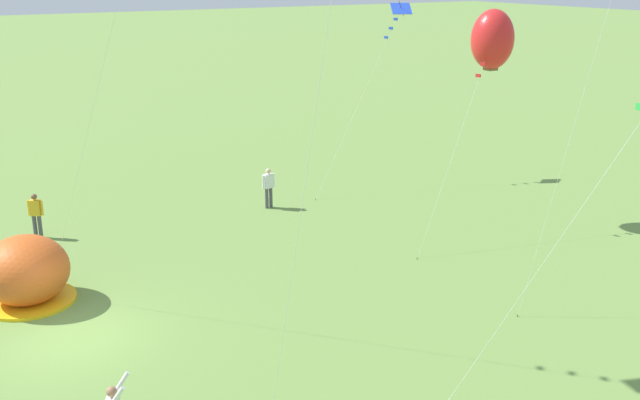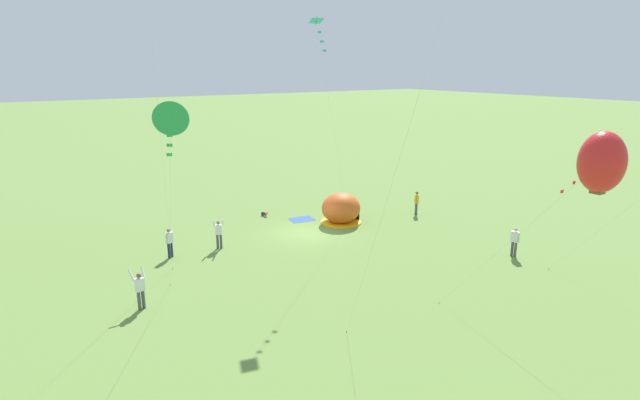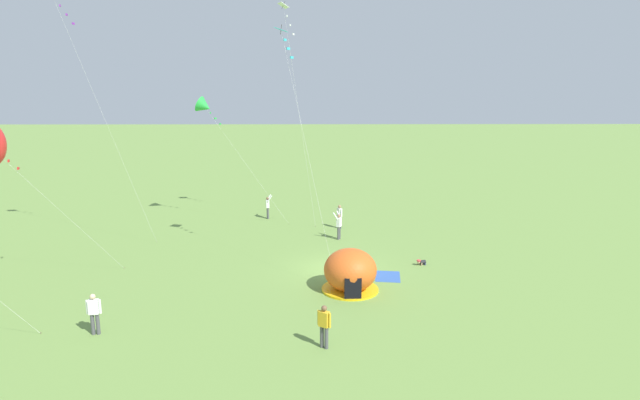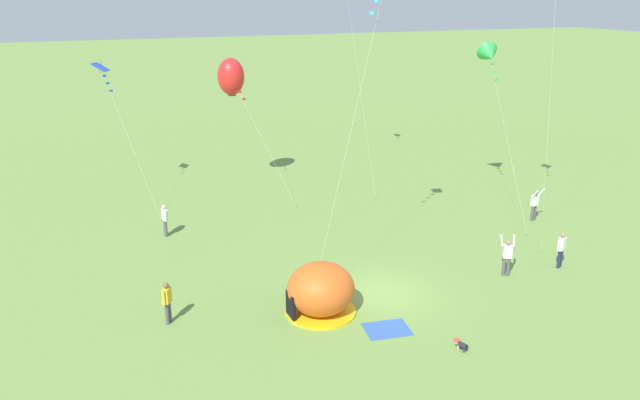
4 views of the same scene
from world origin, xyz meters
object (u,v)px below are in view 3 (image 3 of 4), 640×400
person_watching_sky (94,312)px  person_strolling (324,324)px  popup_tent (350,271)px  kite_white (286,18)px  toddler_crawling (421,262)px  person_arms_raised (268,206)px  person_with_toddler (340,215)px  person_flying_kite (339,225)px  kite_cyan (285,43)px  kite_purple (60,10)px  kite_green (205,106)px

person_watching_sky → person_strolling: 9.24m
popup_tent → kite_white: bearing=15.6°
toddler_crawling → person_watching_sky: bearing=118.9°
person_arms_raised → person_with_toddler: size_ratio=1.10×
toddler_crawling → person_flying_kite: person_flying_kite is taller
person_with_toddler → kite_white: (1.12, 3.72, 13.71)m
person_watching_sky → kite_cyan: kite_cyan is taller
kite_cyan → kite_white: bearing=2.2°
person_with_toddler → kite_cyan: kite_cyan is taller
kite_purple → person_with_toddler: bearing=-77.1°
person_arms_raised → person_watching_sky: 20.10m
person_flying_kite → person_strolling: person_flying_kite is taller
toddler_crawling → kite_cyan: kite_cyan is taller
person_watching_sky → kite_white: (17.51, -6.95, 13.71)m
kite_purple → kite_green: 10.96m
kite_cyan → toddler_crawling: bearing=-92.1°
kite_green → person_flying_kite: bearing=-118.8°
person_watching_sky → person_arms_raised: bearing=-15.0°
person_with_toddler → person_strolling: same height
person_flying_kite → person_with_toddler: bearing=-3.9°
person_with_toddler → kite_white: kite_white is taller
person_flying_kite → kite_green: bearing=61.2°
person_strolling → kite_green: kite_green is taller
toddler_crawling → person_watching_sky: (-8.21, 14.89, 0.79)m
toddler_crawling → person_flying_kite: 6.96m
toddler_crawling → kite_green: (10.64, 14.12, 8.50)m
toddler_crawling → person_strolling: 11.09m
person_strolling → kite_green: bearing=22.6°
toddler_crawling → kite_green: bearing=53.0°
person_watching_sky → person_strolling: size_ratio=1.00×
popup_tent → kite_purple: (8.02, 16.70, 13.41)m
kite_purple → kite_white: bearing=-69.2°
kite_white → kite_green: kite_white is taller
kite_white → person_watching_sky: bearing=158.4°
person_with_toddler → kite_cyan: 14.10m
person_with_toddler → person_watching_sky: size_ratio=1.00×
person_arms_raised → kite_white: 13.91m
person_flying_kite → person_strolling: (-14.77, 1.32, -0.03)m
kite_cyan → kite_green: kite_cyan is taller
person_arms_raised → kite_green: kite_green is taller
person_strolling → person_arms_raised: bearing=10.8°
kite_cyan → kite_white: (9.03, 0.35, 2.54)m
kite_purple → kite_white: (4.97, -13.08, 0.27)m
popup_tent → toddler_crawling: size_ratio=5.08×
kite_purple → person_watching_sky: bearing=-154.0°
popup_tent → toddler_crawling: (3.69, -4.32, -0.82)m
toddler_crawling → kite_purple: bearing=78.4°
person_watching_sky → kite_purple: (12.54, 6.13, 13.44)m
toddler_crawling → person_with_toddler: (8.19, 4.22, 0.79)m
person_flying_kite → person_watching_sky: bearing=142.2°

